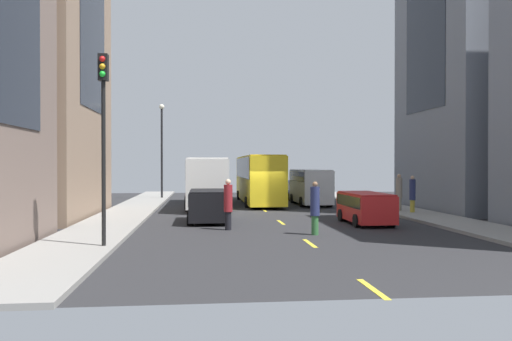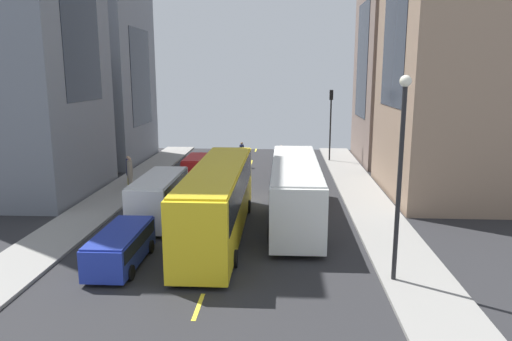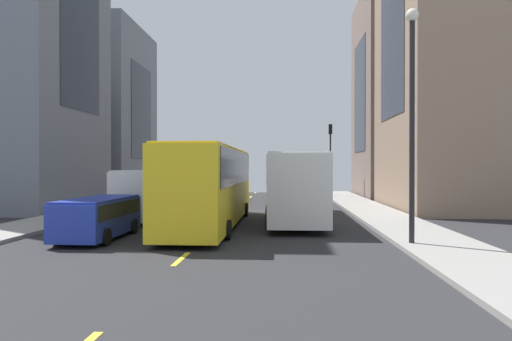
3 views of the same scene
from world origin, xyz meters
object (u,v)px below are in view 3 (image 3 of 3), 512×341
Objects in this scene: delivery_van_white at (149,191)px; car_red_2 at (194,190)px; pedestrian_walking_far at (123,188)px; pedestrian_crossing_near at (241,185)px; car_black_0 at (293,191)px; traffic_light_near_corner at (330,146)px; streetcar_yellow at (212,180)px; car_blue_1 at (98,215)px; pedestrian_waiting_curb at (281,186)px; pedestrian_crossing_mid at (122,188)px; city_bus_white at (296,181)px.

car_red_2 is (0.13, -12.29, -0.61)m from delivery_van_white.
pedestrian_walking_far is 11.44m from pedestrian_crossing_near.
car_red_2 is 1.94× the size of pedestrian_crossing_near.
traffic_light_near_corner reaches higher than car_black_0.
car_black_0 is 1.87× the size of pedestrian_crossing_near.
car_red_2 is at bearing -75.43° from streetcar_yellow.
streetcar_yellow is at bearing 11.30° from pedestrian_walking_far.
pedestrian_crossing_near is at bearing 20.51° from traffic_light_near_corner.
traffic_light_near_corner reaches higher than car_red_2.
car_blue_1 is 27.84m from traffic_light_near_corner.
pedestrian_waiting_curb is at bearing 47.98° from traffic_light_near_corner.
traffic_light_near_corner reaches higher than pedestrian_crossing_near.
traffic_light_near_corner is (-11.26, -25.19, 3.70)m from car_blue_1.
pedestrian_crossing_mid is 10.96m from pedestrian_crossing_near.
city_bus_white reaches higher than pedestrian_crossing_near.
pedestrian_waiting_curb reaches higher than car_red_2.
city_bus_white is 2.02× the size of delivery_van_white.
pedestrian_walking_far is (11.49, -6.34, -0.69)m from city_bus_white.
car_black_0 is 7.88m from car_red_2.
pedestrian_walking_far is at bearing -50.47° from streetcar_yellow.
pedestrian_crossing_mid is at bearing -80.70° from pedestrian_crossing_near.
pedestrian_crossing_near is (0.40, -18.07, -0.96)m from streetcar_yellow.
car_black_0 is (-7.59, -10.73, -0.56)m from delivery_van_white.
car_black_0 is 6.83m from pedestrian_crossing_near.
pedestrian_crossing_mid reaches higher than car_red_2.
pedestrian_crossing_mid reaches higher than car_black_0.
car_black_0 is 1.94× the size of pedestrian_crossing_mid.
traffic_light_near_corner is at bearing 62.99° from pedestrian_waiting_curb.
streetcar_yellow is at bearing -169.98° from pedestrian_crossing_mid.
pedestrian_walking_far is 19.54m from traffic_light_near_corner.
car_red_2 is at bearing -79.35° from pedestrian_crossing_near.
pedestrian_crossing_near is 0.34× the size of traffic_light_near_corner.
delivery_van_white reaches higher than pedestrian_crossing_mid.
pedestrian_crossing_mid is at bearing -31.67° from city_bus_white.
car_black_0 is at bearing -90.22° from city_bus_white.
pedestrian_crossing_mid reaches higher than pedestrian_crossing_near.
pedestrian_waiting_curb is (-6.78, -20.21, 0.28)m from car_blue_1.
delivery_van_white reaches higher than car_blue_1.
pedestrian_crossing_near is (4.38, -5.24, 0.21)m from car_black_0.
car_blue_1 is (0.08, 6.24, -0.59)m from delivery_van_white.
car_blue_1 is 13.83m from pedestrian_walking_far.
city_bus_white reaches higher than car_black_0.
pedestrian_waiting_curb reaches higher than pedestrian_crossing_near.
car_black_0 reaches higher than car_blue_1.
streetcar_yellow is 16.40m from pedestrian_waiting_curb.
pedestrian_crossing_near reaches higher than car_red_2.
car_red_2 is (3.74, -14.40, -1.22)m from streetcar_yellow.
car_black_0 is at bearing -125.29° from delivery_van_white.
traffic_light_near_corner is (-7.98, -2.98, 3.46)m from pedestrian_crossing_near.
car_red_2 is at bearing -72.85° from pedestrian_crossing_mid.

